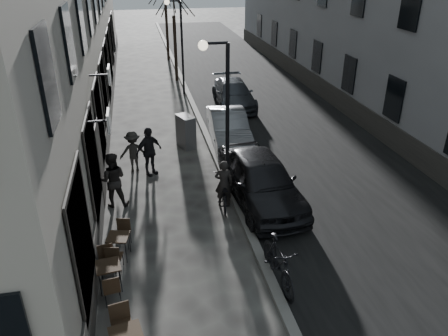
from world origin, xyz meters
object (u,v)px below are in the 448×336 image
object	(u,v)px
utility_cabinet	(186,132)
pedestrian_near	(113,180)
car_near	(261,179)
car_mid	(229,128)
bistro_set_b	(109,274)
bicycle	(224,192)
streetlamp_near	(222,106)
pedestrian_far	(149,151)
moped	(278,263)
streetlamp_far	(179,37)
car_far	(234,94)
pedestrian_mid	(133,151)
bistro_set_c	(119,245)
tree_near	(173,2)

from	to	relation	value
utility_cabinet	pedestrian_near	world-z (taller)	pedestrian_near
car_near	car_mid	size ratio (longest dim) A/B	1.12
bistro_set_b	car_near	bearing A→B (deg)	26.93
bistro_set_b	bicycle	xyz separation A→B (m)	(3.43, 3.25, 0.06)
streetlamp_near	pedestrian_near	size ratio (longest dim) A/B	2.80
pedestrian_far	moped	size ratio (longest dim) A/B	0.91
streetlamp_far	car_far	bearing A→B (deg)	-47.13
utility_cabinet	bicycle	bearing A→B (deg)	-103.15
streetlamp_far	bistro_set_b	size ratio (longest dim) A/B	3.62
streetlamp_far	pedestrian_mid	distance (m)	10.05
bistro_set_c	pedestrian_near	world-z (taller)	pedestrian_near
car_mid	car_far	distance (m)	5.01
bistro_set_c	pedestrian_mid	bearing A→B (deg)	96.63
streetlamp_near	bicycle	xyz separation A→B (m)	(-0.03, -0.42, -2.68)
tree_near	pedestrian_near	distance (m)	15.60
pedestrian_far	pedestrian_mid	bearing A→B (deg)	110.89
bistro_set_b	car_mid	xyz separation A→B (m)	(4.63, 8.17, 0.27)
bicycle	pedestrian_far	bearing A→B (deg)	-41.46
utility_cabinet	pedestrian_far	size ratio (longest dim) A/B	0.75
bicycle	car_mid	bearing A→B (deg)	-94.72
pedestrian_near	bistro_set_b	bearing A→B (deg)	93.12
bistro_set_c	car_near	distance (m)	4.90
streetlamp_near	bistro_set_c	size ratio (longest dim) A/B	3.67
streetlamp_far	moped	world-z (taller)	streetlamp_far
utility_cabinet	pedestrian_mid	distance (m)	2.80
car_far	bistro_set_c	bearing A→B (deg)	-114.17
tree_near	car_near	world-z (taller)	tree_near
bistro_set_b	pedestrian_far	distance (m)	6.04
streetlamp_far	car_far	xyz separation A→B (m)	(2.47, -2.66, -2.51)
streetlamp_far	moped	xyz separation A→B (m)	(0.52, -16.29, -2.56)
bistro_set_b	pedestrian_near	xyz separation A→B (m)	(0.03, 3.94, 0.49)
tree_near	pedestrian_mid	distance (m)	13.27
bistro_set_c	pedestrian_near	size ratio (longest dim) A/B	0.76
moped	utility_cabinet	bearing A→B (deg)	94.20
utility_cabinet	pedestrian_near	distance (m)	5.04
car_mid	moped	bearing A→B (deg)	-91.16
pedestrian_far	car_mid	bearing A→B (deg)	1.73
pedestrian_far	car_near	distance (m)	4.31
bicycle	pedestrian_far	world-z (taller)	pedestrian_far
streetlamp_near	tree_near	size ratio (longest dim) A/B	0.89
bistro_set_c	pedestrian_far	bearing A→B (deg)	89.62
bistro_set_b	pedestrian_near	bearing A→B (deg)	81.63
bistro_set_b	bistro_set_c	bearing A→B (deg)	71.89
utility_cabinet	car_far	size ratio (longest dim) A/B	0.30
car_mid	tree_near	bearing A→B (deg)	99.05
streetlamp_far	pedestrian_far	world-z (taller)	streetlamp_far
tree_near	utility_cabinet	distance (m)	11.30
tree_near	bistro_set_c	size ratio (longest dim) A/B	4.11
car_mid	car_far	xyz separation A→B (m)	(1.30, 4.84, -0.04)
moped	pedestrian_mid	bearing A→B (deg)	112.08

